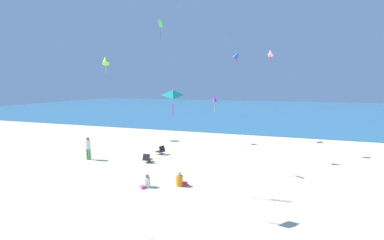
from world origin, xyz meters
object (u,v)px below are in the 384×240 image
at_px(person_1, 88,147).
at_px(kite_teal, 173,93).
at_px(kite_lime, 105,60).
at_px(person_2, 147,182).
at_px(kite_purple, 215,99).
at_px(beach_chair_far_right, 147,158).
at_px(person_0, 180,181).
at_px(kite_pink, 270,53).
at_px(kite_blue, 237,55).
at_px(beach_chair_mid_beach, 161,150).
at_px(kite_green, 160,25).

height_order(person_1, kite_teal, kite_teal).
height_order(person_1, kite_lime, kite_lime).
xyz_separation_m(person_2, kite_lime, (-9.67, 10.19, 7.41)).
distance_m(person_1, kite_purple, 11.32).
bearing_deg(kite_purple, person_1, -131.84).
bearing_deg(person_2, beach_chair_far_right, -117.91).
bearing_deg(beach_chair_far_right, person_1, 98.12).
distance_m(kite_purple, kite_teal, 13.46).
xyz_separation_m(person_0, person_1, (-7.87, 2.45, 0.66)).
bearing_deg(person_2, kite_pink, -176.79).
bearing_deg(kite_teal, person_1, 148.78).
bearing_deg(kite_lime, kite_blue, -14.85).
xyz_separation_m(person_2, kite_blue, (3.55, 6.68, 7.05)).
xyz_separation_m(person_1, kite_pink, (11.98, 6.13, 6.75)).
height_order(person_1, person_2, person_1).
xyz_separation_m(beach_chair_far_right, kite_pink, (7.69, 5.45, 7.41)).
relative_size(person_0, kite_pink, 0.63).
xyz_separation_m(beach_chair_far_right, person_1, (-4.29, -0.68, 0.65)).
relative_size(person_1, kite_lime, 0.95).
relative_size(beach_chair_far_right, person_0, 0.82).
relative_size(beach_chair_far_right, kite_teal, 0.55).
relative_size(beach_chair_mid_beach, kite_teal, 0.65).
bearing_deg(person_2, person_1, -82.05).
height_order(kite_lime, kite_blue, kite_lime).
distance_m(person_0, person_2, 1.74).
distance_m(person_1, person_2, 7.07).
relative_size(kite_pink, kite_purple, 0.82).
height_order(beach_chair_far_right, person_1, person_1).
distance_m(person_2, kite_blue, 10.34).
relative_size(person_1, kite_blue, 1.70).
relative_size(beach_chair_far_right, person_1, 0.38).
distance_m(beach_chair_mid_beach, kite_pink, 11.14).
bearing_deg(kite_lime, kite_purple, 5.83).
relative_size(person_1, kite_green, 1.34).
distance_m(beach_chair_far_right, person_1, 4.39).
height_order(kite_lime, kite_teal, kite_lime).
bearing_deg(kite_blue, person_2, -117.98).
relative_size(kite_purple, kite_teal, 1.32).
bearing_deg(kite_pink, person_1, -152.91).
distance_m(kite_pink, kite_purple, 6.29).
bearing_deg(person_0, kite_teal, -105.64).
bearing_deg(kite_blue, kite_green, -140.11).
height_order(person_2, kite_teal, kite_teal).
relative_size(person_1, kite_pink, 1.34).
relative_size(person_0, kite_purple, 0.51).
height_order(beach_chair_far_right, person_0, person_0).
bearing_deg(person_0, kite_purple, 62.12).
relative_size(person_2, kite_lime, 0.40).
xyz_separation_m(kite_pink, kite_lime, (-15.37, 0.89, -0.02)).
bearing_deg(kite_teal, person_0, 105.56).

